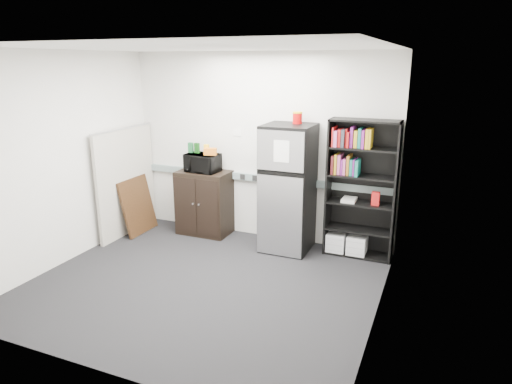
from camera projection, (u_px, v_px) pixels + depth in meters
floor at (204, 284)px, 5.45m from camera, size 4.00×4.00×0.00m
wall_back at (259, 148)px, 6.63m from camera, size 4.00×0.02×2.70m
wall_right at (384, 193)px, 4.34m from camera, size 0.02×3.50×2.70m
wall_left at (63, 160)px, 5.82m from camera, size 0.02×3.50×2.70m
ceiling at (196, 47)px, 4.70m from camera, size 4.00×3.50×0.02m
electrical_raceway at (259, 178)px, 6.73m from camera, size 3.92×0.05×0.10m
wall_note at (237, 133)px, 6.70m from camera, size 0.14×0.00×0.10m
bookshelf at (360, 186)px, 6.01m from camera, size 0.90×0.34×1.85m
cubicle_partition at (126, 181)px, 6.89m from camera, size 0.06×1.30×1.62m
cabinet at (204, 203)px, 6.95m from camera, size 0.78×0.52×0.97m
microwave at (203, 163)px, 6.76m from camera, size 0.50×0.35×0.27m
snack_box_a at (191, 148)px, 6.81m from camera, size 0.07×0.05×0.15m
snack_box_b at (197, 148)px, 6.77m from camera, size 0.08×0.06×0.15m
snack_box_c at (207, 149)px, 6.71m from camera, size 0.07×0.06×0.14m
snack_bag at (210, 152)px, 6.64m from camera, size 0.20×0.15×0.10m
refrigerator at (288, 188)px, 6.26m from camera, size 0.66×0.69×1.75m
coffee_can at (297, 117)px, 6.08m from camera, size 0.13×0.13×0.18m
framed_poster at (138, 205)px, 7.00m from camera, size 0.22×0.67×0.85m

